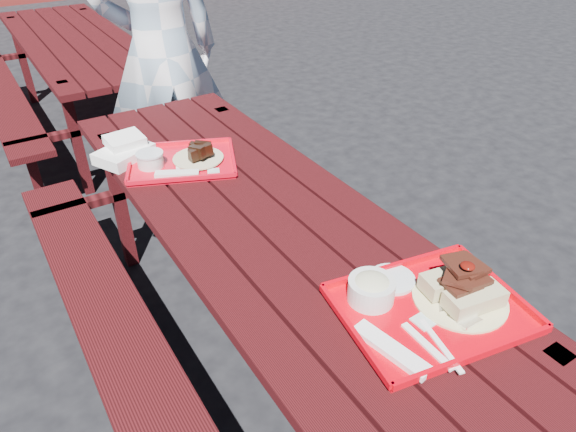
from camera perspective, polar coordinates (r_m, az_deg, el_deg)
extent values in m
plane|color=black|center=(2.33, -2.05, -15.19)|extent=(60.00, 60.00, 0.00)
cube|color=#3A0B0E|center=(1.75, -11.02, -3.08)|extent=(0.14, 2.40, 0.04)
cube|color=#3A0B0E|center=(1.79, -6.64, -1.58)|extent=(0.14, 2.40, 0.04)
cube|color=#3A0B0E|center=(1.85, -2.50, -0.14)|extent=(0.14, 2.40, 0.04)
cube|color=#3A0B0E|center=(1.91, 1.38, 1.20)|extent=(0.14, 2.40, 0.04)
cube|color=#3A0B0E|center=(1.99, 4.98, 2.44)|extent=(0.14, 2.40, 0.04)
cube|color=#3A0B0E|center=(1.89, -18.00, -13.03)|extent=(0.25, 2.40, 0.04)
cube|color=#3A0B0E|center=(2.68, -22.49, -4.63)|extent=(0.06, 0.06, 0.42)
cube|color=#3A0B0E|center=(2.31, 10.20, -2.01)|extent=(0.25, 2.40, 0.04)
cube|color=#3A0B0E|center=(2.10, 25.47, -18.21)|extent=(0.06, 0.06, 0.42)
cube|color=#3A0B0E|center=(2.99, -0.81, 2.48)|extent=(0.06, 0.06, 0.42)
cube|color=#3A0B0E|center=(2.72, -18.19, 1.28)|extent=(0.06, 0.06, 0.75)
cube|color=#3A0B0E|center=(2.88, -6.85, 4.77)|extent=(0.06, 0.06, 0.75)
cube|color=#3A0B0E|center=(2.76, -12.50, 4.07)|extent=(1.40, 0.06, 0.04)
cube|color=#3A0B0E|center=(4.29, -26.54, 16.50)|extent=(0.14, 2.40, 0.04)
cube|color=#3A0B0E|center=(4.31, -24.55, 17.05)|extent=(0.14, 2.40, 0.04)
cube|color=#3A0B0E|center=(4.33, -22.56, 17.58)|extent=(0.14, 2.40, 0.04)
cube|color=#3A0B0E|center=(4.36, -20.59, 18.07)|extent=(0.14, 2.40, 0.04)
cube|color=#3A0B0E|center=(4.39, -18.63, 18.55)|extent=(0.14, 2.40, 0.04)
cube|color=#3A0B0E|center=(4.35, -29.13, 11.74)|extent=(0.25, 2.40, 0.04)
cube|color=#3A0B0E|center=(3.65, -26.51, 4.85)|extent=(0.06, 0.06, 0.42)
cube|color=#3A0B0E|center=(4.55, -14.48, 15.71)|extent=(0.25, 2.40, 0.04)
cube|color=#3A0B0E|center=(3.88, -9.68, 9.71)|extent=(0.06, 0.06, 0.42)
cube|color=#3A0B0E|center=(5.38, -17.34, 15.54)|extent=(0.06, 0.06, 0.42)
cube|color=#3A0B0E|center=(3.49, -22.43, 7.78)|extent=(0.06, 0.06, 0.75)
cube|color=#3A0B0E|center=(3.62, -13.22, 10.36)|extent=(0.06, 0.06, 0.75)
cube|color=#3A0B0E|center=(5.30, -27.34, 15.01)|extent=(0.06, 0.06, 0.75)
cube|color=#3A0B0E|center=(5.39, -20.97, 16.74)|extent=(0.06, 0.06, 0.75)
cube|color=#3A0B0E|center=(3.53, -17.91, 9.93)|extent=(1.40, 0.06, 0.04)
cube|color=#3A0B0E|center=(5.32, -24.28, 16.46)|extent=(1.40, 0.06, 0.04)
cube|color=red|center=(1.49, 15.47, -10.12)|extent=(0.54, 0.45, 0.01)
cube|color=red|center=(1.59, 11.65, -5.51)|extent=(0.48, 0.10, 0.02)
cube|color=red|center=(1.39, 20.16, -14.36)|extent=(0.48, 0.10, 0.02)
cube|color=red|center=(1.62, 22.51, -6.98)|extent=(0.08, 0.37, 0.02)
cube|color=red|center=(1.37, 7.22, -12.63)|extent=(0.08, 0.37, 0.02)
cylinder|color=beige|center=(1.54, 18.52, -8.70)|extent=(0.26, 0.26, 0.01)
cube|color=tan|center=(1.50, 20.00, -8.64)|extent=(0.18, 0.10, 0.05)
cube|color=tan|center=(1.53, 17.54, -6.87)|extent=(0.18, 0.10, 0.05)
ellipsoid|color=#500C07|center=(1.45, 19.45, -4.84)|extent=(0.04, 0.04, 0.02)
cylinder|color=silver|center=(1.46, 9.22, -8.14)|extent=(0.13, 0.13, 0.07)
ellipsoid|color=beige|center=(1.45, 9.29, -7.55)|extent=(0.11, 0.11, 0.05)
cylinder|color=silver|center=(1.55, 11.48, -6.89)|extent=(0.14, 0.14, 0.01)
cube|color=white|center=(1.35, 11.38, -14.30)|extent=(0.09, 0.22, 0.02)
cube|color=white|center=(1.38, 15.21, -13.76)|extent=(0.03, 0.18, 0.01)
cube|color=white|center=(1.39, 16.60, -13.60)|extent=(0.06, 0.19, 0.01)
cube|color=silver|center=(1.44, 14.86, -11.21)|extent=(0.06, 0.06, 0.00)
cube|color=red|center=(2.20, -11.66, 5.82)|extent=(0.52, 0.46, 0.01)
cube|color=red|center=(2.34, -11.69, 7.97)|extent=(0.39, 0.17, 0.02)
cube|color=red|center=(2.05, -11.71, 4.07)|extent=(0.39, 0.17, 0.02)
cube|color=red|center=(2.19, -6.16, 6.67)|extent=(0.14, 0.31, 0.02)
cube|color=red|center=(2.21, -17.17, 5.58)|extent=(0.14, 0.31, 0.02)
cube|color=silver|center=(2.19, -10.43, 6.16)|extent=(0.19, 0.19, 0.01)
cylinder|color=#C6BA8E|center=(2.19, -9.95, 6.36)|extent=(0.21, 0.21, 0.01)
cylinder|color=silver|center=(2.18, -15.04, 6.00)|extent=(0.11, 0.11, 0.05)
cylinder|color=silver|center=(2.16, -15.16, 6.70)|extent=(0.11, 0.11, 0.01)
cube|color=silver|center=(2.09, -12.23, 4.62)|extent=(0.17, 0.12, 0.01)
cube|color=silver|center=(2.10, -8.29, 5.00)|extent=(0.06, 0.05, 0.00)
cube|color=white|center=(2.29, -17.74, 6.57)|extent=(0.27, 0.24, 0.05)
cube|color=white|center=(2.30, -17.69, 7.98)|extent=(0.16, 0.13, 0.04)
imported|color=#99B7D0|center=(3.10, -13.92, 17.32)|extent=(0.74, 0.54, 1.86)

